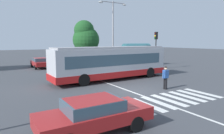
{
  "coord_description": "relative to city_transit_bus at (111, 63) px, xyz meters",
  "views": [
    {
      "loc": [
        -8.81,
        -11.27,
        3.56
      ],
      "look_at": [
        0.27,
        3.74,
        1.3
      ],
      "focal_mm": 32.1,
      "sensor_mm": 36.0,
      "label": 1
    }
  ],
  "objects": [
    {
      "name": "ground_plane",
      "position": [
        -0.68,
        -4.57,
        -1.59
      ],
      "size": [
        160.0,
        160.0,
        0.0
      ],
      "primitive_type": "plane",
      "color": "#424449"
    },
    {
      "name": "city_transit_bus",
      "position": [
        0.0,
        0.0,
        0.0
      ],
      "size": [
        11.44,
        2.9,
        3.06
      ],
      "color": "black",
      "rests_on": "ground_plane"
    },
    {
      "name": "pedestrian_crossing_street",
      "position": [
        1.48,
        -5.37,
        -0.62
      ],
      "size": [
        0.58,
        0.31,
        1.72
      ],
      "color": "black",
      "rests_on": "ground_plane"
    },
    {
      "name": "foreground_sedan",
      "position": [
        -6.2,
        -9.04,
        -0.82
      ],
      "size": [
        4.5,
        1.88,
        1.35
      ],
      "color": "black",
      "rests_on": "ground_plane"
    },
    {
      "name": "parked_car_red",
      "position": [
        -3.94,
        12.01,
        -0.82
      ],
      "size": [
        1.88,
        4.5,
        1.35
      ],
      "color": "black",
      "rests_on": "ground_plane"
    },
    {
      "name": "parked_car_white",
      "position": [
        -1.0,
        12.08,
        -0.82
      ],
      "size": [
        1.93,
        4.53,
        1.35
      ],
      "color": "black",
      "rests_on": "ground_plane"
    },
    {
      "name": "parked_car_charcoal",
      "position": [
        1.6,
        12.21,
        -0.82
      ],
      "size": [
        1.94,
        4.53,
        1.35
      ],
      "color": "black",
      "rests_on": "ground_plane"
    },
    {
      "name": "parked_car_black",
      "position": [
        4.36,
        12.68,
        -0.82
      ],
      "size": [
        2.1,
        4.6,
        1.35
      ],
      "color": "black",
      "rests_on": "ground_plane"
    },
    {
      "name": "traffic_light_far_corner",
      "position": [
        8.11,
        2.73,
        1.57
      ],
      "size": [
        0.33,
        0.32,
        4.71
      ],
      "color": "#28282B",
      "rests_on": "ground_plane"
    },
    {
      "name": "bus_stop_shelter",
      "position": [
        8.33,
        6.91,
        0.83
      ],
      "size": [
        4.32,
        1.54,
        3.25
      ],
      "color": "#28282B",
      "rests_on": "ground_plane"
    },
    {
      "name": "twin_arm_street_lamp",
      "position": [
        3.72,
        5.79,
        3.62
      ],
      "size": [
        4.0,
        0.32,
        8.44
      ],
      "color": "#939399",
      "rests_on": "ground_plane"
    },
    {
      "name": "background_tree_right",
      "position": [
        3.68,
        14.19,
        2.64
      ],
      "size": [
        4.27,
        4.27,
        6.89
      ],
      "color": "brown",
      "rests_on": "ground_plane"
    },
    {
      "name": "crosswalk_painted_stripes",
      "position": [
        -0.03,
        -7.5,
        -1.58
      ],
      "size": [
        6.28,
        2.84,
        0.01
      ],
      "color": "silver",
      "rests_on": "ground_plane"
    },
    {
      "name": "lane_center_line",
      "position": [
        -1.14,
        -2.57,
        -1.58
      ],
      "size": [
        0.16,
        24.0,
        0.01
      ],
      "primitive_type": "cube",
      "color": "silver",
      "rests_on": "ground_plane"
    }
  ]
}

